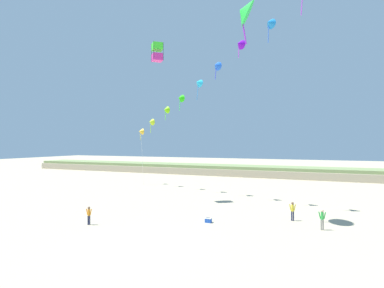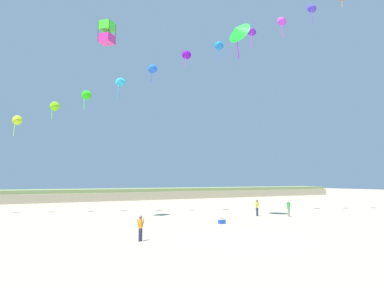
{
  "view_description": "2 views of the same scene",
  "coord_description": "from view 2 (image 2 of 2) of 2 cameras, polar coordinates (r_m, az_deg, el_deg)",
  "views": [
    {
      "loc": [
        11.88,
        -18.49,
        7.13
      ],
      "look_at": [
        0.1,
        9.7,
        7.06
      ],
      "focal_mm": 28.0,
      "sensor_mm": 36.0,
      "label": 1
    },
    {
      "loc": [
        -14.36,
        -18.75,
        3.85
      ],
      "look_at": [
        2.18,
        11.11,
        7.45
      ],
      "focal_mm": 32.0,
      "sensor_mm": 36.0,
      "label": 2
    }
  ],
  "objects": [
    {
      "name": "large_kite_low_lead",
      "position": [
        36.85,
        7.58,
        18.25
      ],
      "size": [
        2.43,
        2.89,
        4.2
      ],
      "color": "#27E13B"
    },
    {
      "name": "ground_plane",
      "position": [
        23.93,
        8.65,
        -15.21
      ],
      "size": [
        240.0,
        240.0,
        0.0
      ],
      "primitive_type": "plane",
      "color": "tan"
    },
    {
      "name": "person_mid_center",
      "position": [
        38.08,
        15.8,
        -10.11
      ],
      "size": [
        0.6,
        0.23,
        1.71
      ],
      "color": "gray",
      "rests_on": "ground"
    },
    {
      "name": "person_near_left",
      "position": [
        38.01,
        10.79,
        -10.21
      ],
      "size": [
        0.61,
        0.24,
        1.74
      ],
      "color": "#282D4C",
      "rests_on": "ground"
    },
    {
      "name": "dune_ridge",
      "position": [
        67.75,
        -16.9,
        -8.11
      ],
      "size": [
        120.0,
        8.59,
        2.16
      ],
      "color": "tan",
      "rests_on": "ground"
    },
    {
      "name": "beach_cooler",
      "position": [
        31.1,
        5.0,
        -12.71
      ],
      "size": [
        0.58,
        0.41,
        0.46
      ],
      "color": "blue",
      "rests_on": "ground"
    },
    {
      "name": "kite_banner_string",
      "position": [
        41.03,
        -3.78,
        13.51
      ],
      "size": [
        38.01,
        20.9,
        26.45
      ],
      "color": "yellow"
    },
    {
      "name": "large_kite_mid_trail",
      "position": [
        36.25,
        -14.0,
        17.55
      ],
      "size": [
        1.73,
        1.73,
        2.16
      ],
      "color": "#D72D94"
    },
    {
      "name": "person_near_right",
      "position": [
        22.5,
        -8.57,
        -13.42
      ],
      "size": [
        0.56,
        0.22,
        1.6
      ],
      "color": "#282D4C",
      "rests_on": "ground"
    }
  ]
}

